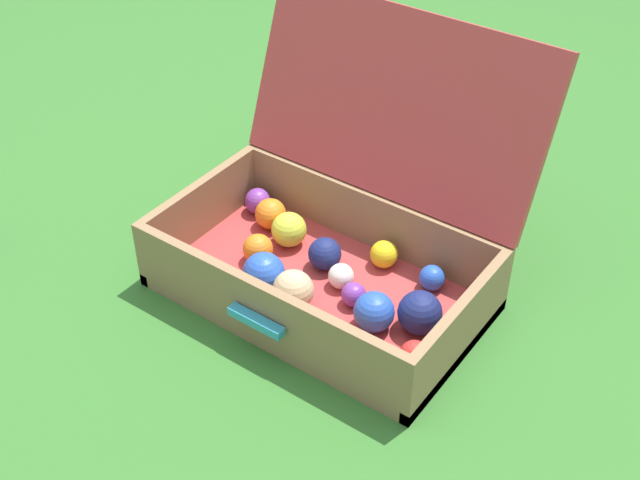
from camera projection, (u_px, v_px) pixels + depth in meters
name	position (u px, v px, depth m)	size (l,w,h in m)	color
ground_plane	(283.00, 298.00, 1.59)	(16.00, 16.00, 0.00)	#336B28
open_suitcase	(338.00, 238.00, 1.56)	(0.59, 0.50, 0.46)	#B23838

